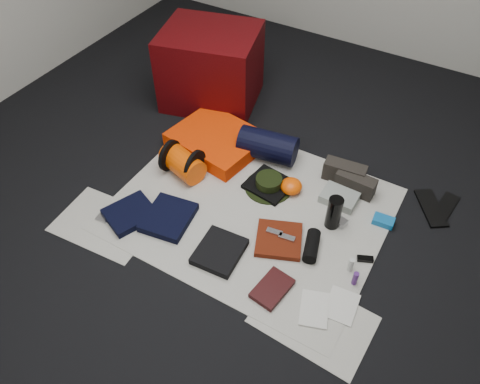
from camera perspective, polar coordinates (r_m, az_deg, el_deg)
The scene contains 37 objects.
floor at distance 2.92m, azimuth 1.27°, elevation -2.15°, with size 4.50×4.50×0.02m, color black.
newspaper_mat at distance 2.91m, azimuth 1.28°, elevation -1.98°, with size 1.60×1.30×0.01m, color silver.
newspaper_sheet_front_left at distance 2.94m, azimuth -16.15°, elevation -3.71°, with size 0.58×0.40×0.00m, color silver.
newspaper_sheet_front_right at distance 2.50m, azimuth 8.94°, elevation -15.12°, with size 0.58×0.40×0.00m, color silver.
red_cabinet at distance 3.63m, azimuth -3.57°, elevation 14.95°, with size 0.69×0.57×0.57m, color #480507.
sleeping_pad at distance 3.29m, azimuth -2.87°, elevation 6.34°, with size 0.58×0.48×0.11m, color #F23702.
stuff_sack at distance 3.09m, azimuth -7.03°, elevation 3.53°, with size 0.17×0.17×0.29m, color #ED4B03.
sack_strap_left at distance 3.12m, azimuth -8.57°, elevation 4.43°, with size 0.22×0.22×0.03m, color black.
sack_strap_right at distance 3.03m, azimuth -5.52°, elevation 3.19°, with size 0.22×0.22×0.03m, color black.
navy_duffel at distance 3.17m, azimuth 3.41°, elevation 5.66°, with size 0.20×0.20×0.39m, color black.
boonie_brim at distance 3.03m, azimuth 3.50°, elevation 0.64°, with size 0.31×0.31×0.01m, color black.
boonie_crown at distance 3.00m, azimuth 3.54°, elevation 1.19°, with size 0.17×0.17×0.07m, color black.
hiking_boot_left at distance 3.10m, azimuth 12.60°, elevation 2.34°, with size 0.27×0.10×0.13m, color #28241F.
hiking_boot_right at distance 3.05m, azimuth 13.89°, elevation 0.97°, with size 0.25×0.09×0.13m, color #28241F.
flip_flop_left at distance 3.13m, azimuth 22.26°, elevation -1.81°, with size 0.11×0.31×0.02m, color black.
flip_flop_right at distance 3.18m, azimuth 23.79°, elevation -1.61°, with size 0.09×0.25×0.01m, color black.
trousers_navy_a at distance 2.92m, azimuth -13.24°, elevation -2.57°, with size 0.24×0.28×0.04m, color black.
trousers_navy_b at distance 2.85m, azimuth -8.71°, elevation -3.08°, with size 0.27×0.30×0.05m, color black.
trousers_charcoal at distance 2.67m, azimuth -2.52°, elevation -7.24°, with size 0.24×0.28×0.04m, color black.
black_tshirt at distance 3.03m, azimuth 3.58°, elevation 0.91°, with size 0.27×0.25×0.03m, color black.
red_shirt at distance 2.73m, azimuth 4.75°, elevation -5.80°, with size 0.26×0.26×0.03m, color #581909.
orange_stuff_sack at distance 2.99m, azimuth 6.26°, elevation 0.71°, with size 0.14×0.14×0.09m, color #ED4B03.
first_aid_pouch at distance 2.99m, azimuth 12.02°, elevation -0.64°, with size 0.22×0.16×0.05m, color gray.
water_bottle at distance 2.79m, azimuth 11.38°, elevation -2.48°, with size 0.09×0.09×0.22m, color black.
speaker at distance 2.70m, azimuth 8.73°, elevation -6.51°, with size 0.08×0.08×0.20m, color black.
compact_camera at distance 2.87m, azimuth 11.90°, elevation -3.45°, with size 0.10×0.06×0.04m, color #B0B0B5.
cyan_case at distance 2.94m, azimuth 17.08°, elevation -3.38°, with size 0.12×0.08×0.04m, color #105FA0.
toiletry_purple at distance 2.61m, azimuth 13.87°, elevation -10.18°, with size 0.03×0.03×0.09m, color #4A216B.
toiletry_clear at distance 2.66m, azimuth 13.35°, elevation -8.63°, with size 0.03×0.03×0.09m, color #BABFBA.
paperback_book at distance 2.54m, azimuth 3.94°, elevation -11.65°, with size 0.15×0.23×0.03m, color black.
map_booklet at distance 2.52m, azimuth 9.03°, elevation -13.90°, with size 0.14×0.21×0.01m, color silver.
map_printout at distance 2.56m, azimuth 12.28°, elevation -13.36°, with size 0.15×0.20×0.01m, color silver.
sunglasses at distance 2.74m, azimuth 15.01°, elevation -7.88°, with size 0.09×0.04×0.02m, color black.
key_cluster at distance 2.97m, azimuth -16.30°, elevation -2.95°, with size 0.07×0.07×0.01m, color #B0B0B5.
tape_roll at distance 3.02m, azimuth 4.20°, elevation 1.54°, with size 0.05×0.05×0.04m, color silver.
energy_bar_a at distance 2.74m, azimuth 4.23°, elevation -4.87°, with size 0.10×0.04×0.01m, color #B0B0B5.
energy_bar_b at distance 2.72m, azimuth 5.73°, elevation -5.53°, with size 0.10×0.04×0.01m, color #B0B0B5.
Camera 1 is at (0.91, -1.70, 2.18)m, focal length 35.00 mm.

